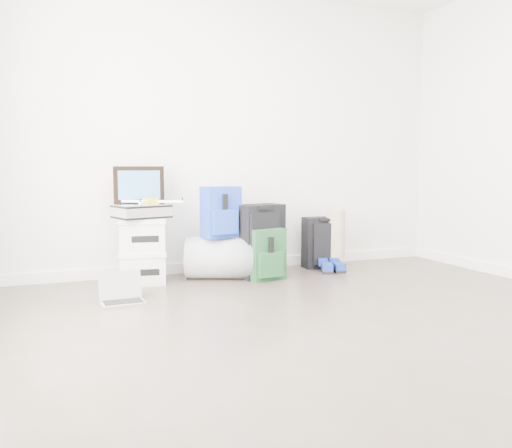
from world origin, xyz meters
name	(u,v)px	position (x,y,z in m)	size (l,w,h in m)	color
ground	(375,345)	(0.00, 0.00, 0.00)	(5.00, 5.00, 0.00)	#3E362D
room_envelope	(380,37)	(0.00, 0.02, 1.72)	(4.52, 5.02, 2.71)	silver
boxes_stack	(142,251)	(-0.94, 2.17, 0.29)	(0.45, 0.39, 0.57)	silver
briefcase	(141,211)	(-0.94, 2.17, 0.64)	(0.43, 0.31, 0.12)	#B2B2B7
painting	(139,185)	(-0.94, 2.27, 0.86)	(0.44, 0.06, 0.33)	black
drone	(151,201)	(-0.86, 2.15, 0.72)	(0.52, 0.52, 0.05)	gold
duffel_bag	(220,258)	(-0.24, 2.13, 0.19)	(0.38, 0.38, 0.62)	#979A9F
blue_backpack	(221,213)	(-0.24, 2.10, 0.61)	(0.36, 0.29, 0.46)	#1A26AF
large_suitcase	(260,241)	(0.12, 2.07, 0.34)	(0.49, 0.38, 0.67)	black
green_backpack	(266,255)	(0.13, 1.93, 0.22)	(0.36, 0.29, 0.46)	#153A24
carry_on	(320,243)	(0.86, 2.26, 0.26)	(0.34, 0.23, 0.51)	black
shoes	(332,267)	(0.88, 2.03, 0.04)	(0.30, 0.29, 0.09)	black
rolled_rug	(335,239)	(1.00, 2.19, 0.29)	(0.19, 0.19, 0.58)	tan
laptop	(122,295)	(-1.21, 1.55, 0.06)	(0.33, 0.24, 0.23)	#B8B8BC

